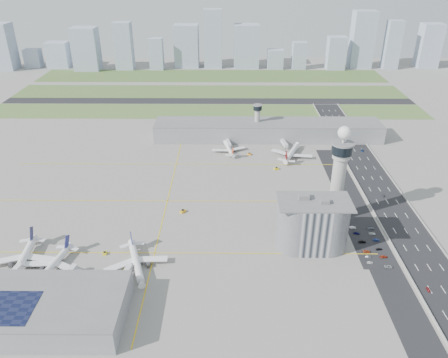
{
  "coord_description": "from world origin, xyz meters",
  "views": [
    {
      "loc": [
        2.14,
        -235.36,
        156.18
      ],
      "look_at": [
        0.0,
        35.0,
        15.0
      ],
      "focal_mm": 35.0,
      "sensor_mm": 36.0,
      "label": 1
    }
  ],
  "objects_px": {
    "tug_3": "(183,211)",
    "car_lot_6": "(389,267)",
    "car_hw_4": "(333,125)",
    "jet_bridge_far_0": "(227,142)",
    "tug_1": "(126,269)",
    "car_lot_4": "(357,233)",
    "car_lot_1": "(368,257)",
    "airplane_far_a": "(229,146)",
    "car_lot_5": "(353,227)",
    "admin_building": "(312,224)",
    "car_lot_2": "(367,251)",
    "airplane_near_b": "(51,263)",
    "airplane_near_a": "(22,256)",
    "control_tower": "(339,171)",
    "tug_4": "(249,154)",
    "airplane_far_b": "(292,150)",
    "car_hw_1": "(383,196)",
    "car_hw_2": "(362,150)",
    "car_lot_11": "(371,228)",
    "jet_bridge_far_1": "(282,142)",
    "tug_0": "(36,256)",
    "car_lot_0": "(370,262)",
    "car_lot_3": "(362,242)",
    "jet_bridge_near_2": "(120,285)",
    "car_lot_7": "(384,257)",
    "car_hw_0": "(428,289)",
    "jet_bridge_near_0": "(5,284)",
    "car_lot_9": "(376,240)",
    "airplane_near_c": "(136,260)",
    "tug_2": "(105,253)",
    "secondary_tower": "(257,118)",
    "car_lot_10": "(372,234)",
    "jet_bridge_near_1": "(63,285)",
    "car_lot_8": "(379,249)"
  },
  "relations": [
    {
      "from": "car_lot_1",
      "to": "car_lot_7",
      "type": "distance_m",
      "value": 8.78
    },
    {
      "from": "airplane_far_a",
      "to": "car_hw_4",
      "type": "xyz_separation_m",
      "value": [
        105.82,
        65.25,
        -4.44
      ]
    },
    {
      "from": "car_hw_4",
      "to": "jet_bridge_near_0",
      "type": "bearing_deg",
      "value": -140.81
    },
    {
      "from": "control_tower",
      "to": "tug_4",
      "type": "xyz_separation_m",
      "value": [
        -50.64,
        101.09,
        -34.11
      ]
    },
    {
      "from": "control_tower",
      "to": "car_lot_0",
      "type": "height_order",
      "value": "control_tower"
    },
    {
      "from": "car_lot_3",
      "to": "car_lot_11",
      "type": "bearing_deg",
      "value": -40.38
    },
    {
      "from": "car_hw_1",
      "to": "car_hw_2",
      "type": "xyz_separation_m",
      "value": [
        6.99,
        80.55,
        0.03
      ]
    },
    {
      "from": "airplane_far_a",
      "to": "tug_3",
      "type": "bearing_deg",
      "value": 150.39
    },
    {
      "from": "airplane_far_a",
      "to": "jet_bridge_near_0",
      "type": "height_order",
      "value": "airplane_far_a"
    },
    {
      "from": "admin_building",
      "to": "jet_bridge_far_0",
      "type": "height_order",
      "value": "admin_building"
    },
    {
      "from": "airplane_far_b",
      "to": "car_hw_4",
      "type": "height_order",
      "value": "airplane_far_b"
    },
    {
      "from": "car_hw_0",
      "to": "car_lot_0",
      "type": "bearing_deg",
      "value": 137.69
    },
    {
      "from": "car_lot_3",
      "to": "tug_4",
      "type": "bearing_deg",
      "value": 18.37
    },
    {
      "from": "airplane_near_b",
      "to": "airplane_near_a",
      "type": "bearing_deg",
      "value": -94.79
    },
    {
      "from": "jet_bridge_near_1",
      "to": "tug_0",
      "type": "distance_m",
      "value": 36.7
    },
    {
      "from": "car_lot_3",
      "to": "car_hw_4",
      "type": "bearing_deg",
      "value": -14.87
    },
    {
      "from": "airplane_near_b",
      "to": "tug_4",
      "type": "relative_size",
      "value": 12.5
    },
    {
      "from": "car_lot_6",
      "to": "car_hw_1",
      "type": "bearing_deg",
      "value": -19.43
    },
    {
      "from": "jet_bridge_far_1",
      "to": "tug_2",
      "type": "relative_size",
      "value": 4.78
    },
    {
      "from": "car_lot_6",
      "to": "car_lot_7",
      "type": "relative_size",
      "value": 1.06
    },
    {
      "from": "tug_1",
      "to": "car_lot_1",
      "type": "relative_size",
      "value": 0.89
    },
    {
      "from": "jet_bridge_far_1",
      "to": "car_lot_1",
      "type": "height_order",
      "value": "jet_bridge_far_1"
    },
    {
      "from": "tug_4",
      "to": "car_lot_4",
      "type": "height_order",
      "value": "tug_4"
    },
    {
      "from": "car_lot_3",
      "to": "airplane_far_b",
      "type": "bearing_deg",
      "value": 4.14
    },
    {
      "from": "tug_0",
      "to": "car_lot_1",
      "type": "xyz_separation_m",
      "value": [
        191.48,
        0.68,
        -0.27
      ]
    },
    {
      "from": "tug_4",
      "to": "car_lot_11",
      "type": "height_order",
      "value": "tug_4"
    },
    {
      "from": "tug_0",
      "to": "tug_3",
      "type": "height_order",
      "value": "tug_3"
    },
    {
      "from": "jet_bridge_far_0",
      "to": "car_lot_0",
      "type": "xyz_separation_m",
      "value": [
        81.06,
        -170.55,
        -2.26
      ]
    },
    {
      "from": "tug_3",
      "to": "car_lot_6",
      "type": "distance_m",
      "value": 132.72
    },
    {
      "from": "jet_bridge_far_1",
      "to": "car_lot_6",
      "type": "height_order",
      "value": "jet_bridge_far_1"
    },
    {
      "from": "jet_bridge_far_0",
      "to": "car_hw_1",
      "type": "xyz_separation_m",
      "value": [
        112.44,
        -94.41,
        -2.3
      ]
    },
    {
      "from": "tug_1",
      "to": "tug_4",
      "type": "distance_m",
      "value": 171.67
    },
    {
      "from": "control_tower",
      "to": "car_lot_8",
      "type": "xyz_separation_m",
      "value": [
        19.99,
        -33.97,
        -34.42
      ]
    },
    {
      "from": "tug_2",
      "to": "car_hw_4",
      "type": "relative_size",
      "value": 0.9
    },
    {
      "from": "airplane_near_b",
      "to": "tug_0",
      "type": "relative_size",
      "value": 13.96
    },
    {
      "from": "car_lot_1",
      "to": "airplane_far_a",
      "type": "bearing_deg",
      "value": 19.16
    },
    {
      "from": "airplane_near_b",
      "to": "airplane_near_c",
      "type": "height_order",
      "value": "airplane_near_c"
    },
    {
      "from": "airplane_near_b",
      "to": "car_lot_10",
      "type": "height_order",
      "value": "airplane_near_b"
    },
    {
      "from": "jet_bridge_near_2",
      "to": "tug_1",
      "type": "xyz_separation_m",
      "value": [
        -0.71,
        15.71,
        -1.97
      ]
    },
    {
      "from": "car_hw_4",
      "to": "jet_bridge_far_0",
      "type": "bearing_deg",
      "value": -163.27
    },
    {
      "from": "car_lot_7",
      "to": "tug_1",
      "type": "bearing_deg",
      "value": 90.52
    },
    {
      "from": "tug_0",
      "to": "car_lot_9",
      "type": "height_order",
      "value": "tug_0"
    },
    {
      "from": "secondary_tower",
      "to": "car_lot_5",
      "type": "xyz_separation_m",
      "value": [
        52.05,
        -153.5,
        -18.14
      ]
    },
    {
      "from": "car_lot_5",
      "to": "car_lot_6",
      "type": "xyz_separation_m",
      "value": [
        10.21,
        -38.66,
        -0.01
      ]
    },
    {
      "from": "admin_building",
      "to": "car_lot_2",
      "type": "distance_m",
      "value": 35.81
    },
    {
      "from": "secondary_tower",
      "to": "tug_3",
      "type": "distance_m",
      "value": 147.98
    },
    {
      "from": "car_lot_1",
      "to": "car_lot_5",
      "type": "relative_size",
      "value": 0.86
    },
    {
      "from": "car_lot_2",
      "to": "car_lot_1",
      "type": "bearing_deg",
      "value": 173.67
    },
    {
      "from": "tug_1",
      "to": "car_lot_4",
      "type": "distance_m",
      "value": 141.24
    },
    {
      "from": "admin_building",
      "to": "car_hw_0",
      "type": "distance_m",
      "value": 68.65
    }
  ]
}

